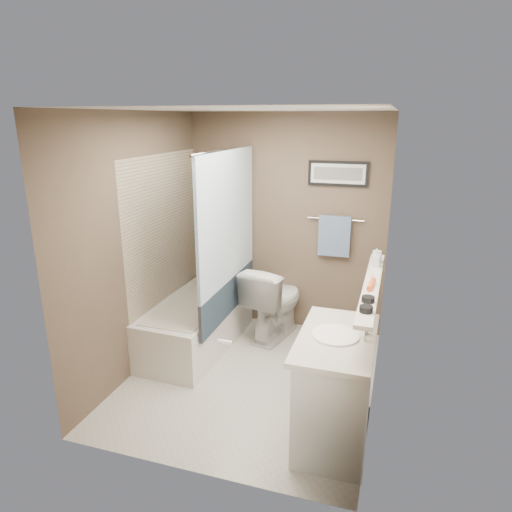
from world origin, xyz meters
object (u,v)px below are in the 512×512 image
(bathtub, at_px, (196,324))
(vanity, at_px, (335,390))
(glass_jar, at_px, (377,257))
(toilet, at_px, (274,301))
(soap_bottle, at_px, (376,258))
(hair_brush_front, at_px, (371,284))
(candle_bowl_near, at_px, (366,309))
(candle_bowl_far, at_px, (368,299))

(bathtub, bearing_deg, vanity, -29.66)
(vanity, distance_m, glass_jar, 1.27)
(toilet, relative_size, soap_bottle, 5.38)
(hair_brush_front, height_order, soap_bottle, soap_bottle)
(toilet, bearing_deg, candle_bowl_near, 136.57)
(hair_brush_front, distance_m, soap_bottle, 0.52)
(toilet, distance_m, candle_bowl_far, 1.93)
(vanity, bearing_deg, soap_bottle, 76.40)
(hair_brush_front, relative_size, glass_jar, 2.20)
(toilet, bearing_deg, soap_bottle, 162.99)
(bathtub, distance_m, glass_jar, 2.01)
(candle_bowl_near, xyz_separation_m, soap_bottle, (0.00, 1.00, 0.06))
(toilet, relative_size, glass_jar, 8.28)
(bathtub, relative_size, vanity, 1.67)
(toilet, height_order, glass_jar, glass_jar)
(glass_jar, bearing_deg, toilet, 155.13)
(toilet, distance_m, vanity, 1.72)
(bathtub, distance_m, candle_bowl_near, 2.30)
(candle_bowl_far, relative_size, soap_bottle, 0.59)
(toilet, height_order, vanity, toilet)
(soap_bottle, bearing_deg, glass_jar, 90.00)
(toilet, relative_size, candle_bowl_near, 9.19)
(candle_bowl_far, bearing_deg, toilet, 126.27)
(toilet, xyz_separation_m, candle_bowl_near, (1.06, -1.62, 0.72))
(toilet, bearing_deg, bathtub, 46.67)
(glass_jar, bearing_deg, hair_brush_front, -90.00)
(bathtub, distance_m, hair_brush_front, 2.10)
(bathtub, bearing_deg, hair_brush_front, -17.94)
(toilet, xyz_separation_m, vanity, (0.88, -1.48, -0.01))
(bathtub, bearing_deg, soap_bottle, -2.18)
(vanity, xyz_separation_m, hair_brush_front, (0.19, 0.34, 0.74))
(vanity, height_order, glass_jar, glass_jar)
(bathtub, height_order, soap_bottle, soap_bottle)
(candle_bowl_far, distance_m, glass_jar, 0.95)
(hair_brush_front, bearing_deg, bathtub, 159.54)
(candle_bowl_far, height_order, hair_brush_front, hair_brush_front)
(soap_bottle, bearing_deg, candle_bowl_near, -90.00)
(bathtub, distance_m, soap_bottle, 2.02)
(candle_bowl_far, bearing_deg, candle_bowl_near, -90.00)
(bathtub, relative_size, soap_bottle, 9.75)
(candle_bowl_near, bearing_deg, soap_bottle, 90.00)
(vanity, height_order, hair_brush_front, hair_brush_front)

